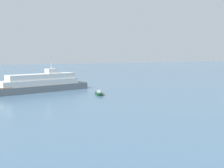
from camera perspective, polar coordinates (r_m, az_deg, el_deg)
name	(u,v)px	position (r m, az deg, el deg)	size (l,w,h in m)	color
white_riverboat	(40,84)	(68.59, -14.28, 0.02)	(24.26, 10.13, 6.66)	slate
fishing_skiff	(99,94)	(61.19, -2.62, -1.96)	(2.32, 3.99, 0.98)	#19472D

